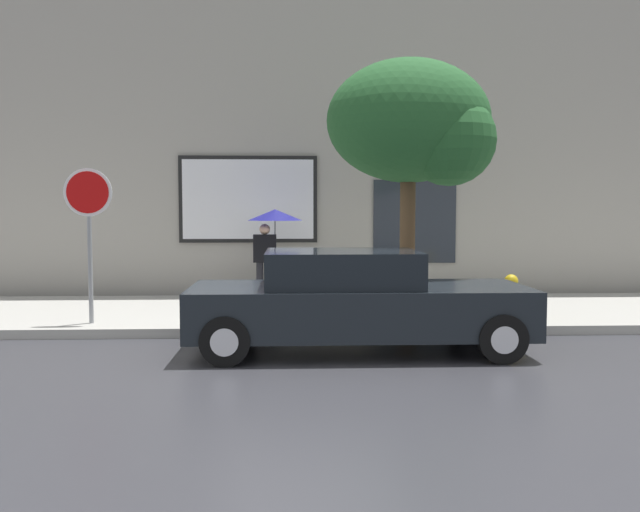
% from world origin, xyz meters
% --- Properties ---
extents(ground_plane, '(60.00, 60.00, 0.00)m').
position_xyz_m(ground_plane, '(0.00, 0.00, 0.00)').
color(ground_plane, '#333338').
extents(sidewalk, '(20.00, 4.00, 0.15)m').
position_xyz_m(sidewalk, '(0.00, 3.00, 0.07)').
color(sidewalk, '#A3A099').
rests_on(sidewalk, ground).
extents(building_facade, '(20.00, 0.67, 7.00)m').
position_xyz_m(building_facade, '(-0.00, 5.50, 3.48)').
color(building_facade, '#9E998E').
rests_on(building_facade, ground).
extents(parked_car, '(4.62, 1.86, 1.40)m').
position_xyz_m(parked_car, '(0.60, -0.02, 0.69)').
color(parked_car, black).
rests_on(parked_car, ground).
extents(fire_hydrant, '(0.30, 0.44, 0.72)m').
position_xyz_m(fire_hydrant, '(3.43, 1.92, 0.50)').
color(fire_hydrant, yellow).
rests_on(fire_hydrant, sidewalk).
extents(pedestrian_with_umbrella, '(1.07, 1.07, 1.82)m').
position_xyz_m(pedestrian_with_umbrella, '(-0.65, 4.05, 1.63)').
color(pedestrian_with_umbrella, black).
rests_on(pedestrian_with_umbrella, sidewalk).
extents(street_tree, '(2.68, 2.28, 4.26)m').
position_xyz_m(street_tree, '(1.77, 1.75, 3.32)').
color(street_tree, '#4C3823').
rests_on(street_tree, sidewalk).
extents(stop_sign, '(0.76, 0.10, 2.46)m').
position_xyz_m(stop_sign, '(-3.47, 1.56, 1.89)').
color(stop_sign, gray).
rests_on(stop_sign, sidewalk).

